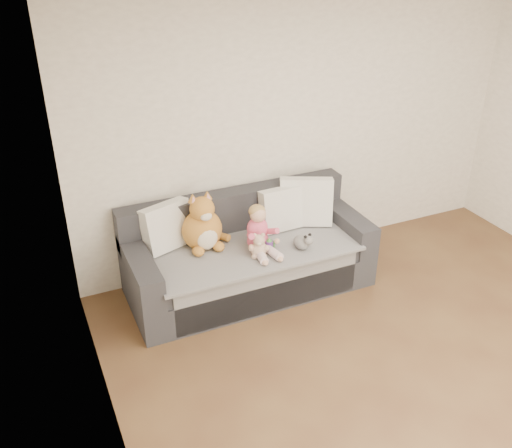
{
  "coord_description": "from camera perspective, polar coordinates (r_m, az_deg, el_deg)",
  "views": [
    {
      "loc": [
        -2.53,
        -2.04,
        3.06
      ],
      "look_at": [
        -0.77,
        1.87,
        0.75
      ],
      "focal_mm": 40.0,
      "sensor_mm": 36.0,
      "label": 1
    }
  ],
  "objects": [
    {
      "name": "sippy_cup",
      "position": [
        5.01,
        1.32,
        -2.0
      ],
      "size": [
        0.11,
        0.08,
        0.12
      ],
      "rotation": [
        0.0,
        0.0,
        -0.13
      ],
      "color": "#63328A",
      "rests_on": "sofa"
    },
    {
      "name": "toddler",
      "position": [
        4.97,
        0.32,
        -0.76
      ],
      "size": [
        0.3,
        0.42,
        0.42
      ],
      "rotation": [
        0.0,
        0.0,
        0.01
      ],
      "color": "#D74C7A",
      "rests_on": "sofa"
    },
    {
      "name": "plush_cat",
      "position": [
        5.01,
        -5.34,
        -0.28
      ],
      "size": [
        0.44,
        0.38,
        0.55
      ],
      "rotation": [
        0.0,
        0.0,
        0.03
      ],
      "color": "#BE802A",
      "rests_on": "sofa"
    },
    {
      "name": "cushion_right_back",
      "position": [
        5.31,
        2.71,
        1.54
      ],
      "size": [
        0.44,
        0.21,
        0.41
      ],
      "rotation": [
        0.0,
        0.0,
        0.04
      ],
      "color": "white",
      "rests_on": "sofa"
    },
    {
      "name": "teddy_bear",
      "position": [
        4.9,
        0.29,
        -2.33
      ],
      "size": [
        0.17,
        0.14,
        0.23
      ],
      "rotation": [
        0.0,
        0.0,
        -0.37
      ],
      "color": "tan",
      "rests_on": "sofa"
    },
    {
      "name": "plush_cow",
      "position": [
        5.04,
        4.7,
        -1.78
      ],
      "size": [
        0.14,
        0.21,
        0.17
      ],
      "rotation": [
        0.0,
        0.0,
        0.29
      ],
      "color": "white",
      "rests_on": "sofa"
    },
    {
      "name": "cushion_right_front",
      "position": [
        5.4,
        5.02,
        2.25
      ],
      "size": [
        0.54,
        0.41,
        0.47
      ],
      "rotation": [
        0.0,
        0.0,
        -0.44
      ],
      "color": "white",
      "rests_on": "sofa"
    },
    {
      "name": "cushion_left",
      "position": [
        5.05,
        -8.89,
        -0.23
      ],
      "size": [
        0.49,
        0.34,
        0.43
      ],
      "rotation": [
        0.0,
        0.0,
        0.33
      ],
      "color": "white",
      "rests_on": "sofa"
    },
    {
      "name": "sofa",
      "position": [
        5.25,
        -0.85,
        -3.34
      ],
      "size": [
        2.2,
        0.94,
        0.85
      ],
      "color": "#2B2B31",
      "rests_on": "ground"
    },
    {
      "name": "room_shell",
      "position": [
        3.95,
        19.19,
        0.11
      ],
      "size": [
        5.0,
        5.0,
        5.0
      ],
      "color": "brown",
      "rests_on": "ground"
    }
  ]
}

